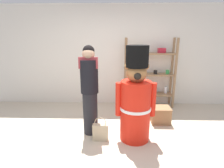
{
  "coord_description": "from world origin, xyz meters",
  "views": [
    {
      "loc": [
        0.15,
        -2.6,
        1.81
      ],
      "look_at": [
        0.06,
        0.43,
        1.0
      ],
      "focal_mm": 28.82,
      "sensor_mm": 36.0,
      "label": 1
    }
  ],
  "objects_px": {
    "merchandise_shelf": "(150,73)",
    "shopping_bag": "(100,132)",
    "person_shopper": "(90,89)",
    "teddy_bear_guard": "(136,100)",
    "display_crate": "(160,115)"
  },
  "relations": [
    {
      "from": "person_shopper",
      "to": "shopping_bag",
      "type": "height_order",
      "value": "person_shopper"
    },
    {
      "from": "display_crate",
      "to": "teddy_bear_guard",
      "type": "bearing_deg",
      "value": -133.36
    },
    {
      "from": "shopping_bag",
      "to": "display_crate",
      "type": "xyz_separation_m",
      "value": [
        1.23,
        0.72,
        0.01
      ]
    },
    {
      "from": "merchandise_shelf",
      "to": "shopping_bag",
      "type": "relative_size",
      "value": 4.0
    },
    {
      "from": "person_shopper",
      "to": "display_crate",
      "type": "bearing_deg",
      "value": 17.64
    },
    {
      "from": "person_shopper",
      "to": "display_crate",
      "type": "height_order",
      "value": "person_shopper"
    },
    {
      "from": "shopping_bag",
      "to": "teddy_bear_guard",
      "type": "bearing_deg",
      "value": 6.95
    },
    {
      "from": "merchandise_shelf",
      "to": "shopping_bag",
      "type": "distance_m",
      "value": 2.18
    },
    {
      "from": "teddy_bear_guard",
      "to": "person_shopper",
      "type": "distance_m",
      "value": 0.86
    },
    {
      "from": "person_shopper",
      "to": "shopping_bag",
      "type": "xyz_separation_m",
      "value": [
        0.21,
        -0.27,
        -0.72
      ]
    },
    {
      "from": "person_shopper",
      "to": "display_crate",
      "type": "xyz_separation_m",
      "value": [
        1.44,
        0.46,
        -0.7
      ]
    },
    {
      "from": "shopping_bag",
      "to": "person_shopper",
      "type": "bearing_deg",
      "value": 128.13
    },
    {
      "from": "merchandise_shelf",
      "to": "shopping_bag",
      "type": "height_order",
      "value": "merchandise_shelf"
    },
    {
      "from": "person_shopper",
      "to": "teddy_bear_guard",
      "type": "bearing_deg",
      "value": -13.11
    },
    {
      "from": "teddy_bear_guard",
      "to": "person_shopper",
      "type": "bearing_deg",
      "value": 166.89
    }
  ]
}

